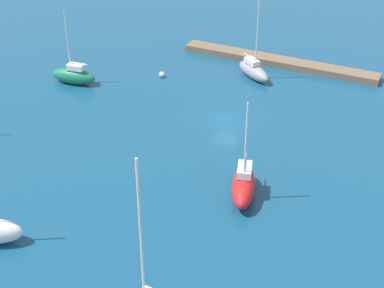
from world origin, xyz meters
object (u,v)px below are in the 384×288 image
object	(u,v)px
pier_dock	(278,62)
sailboat_gray_center_basin	(254,70)
sailboat_red_off_beacon	(244,185)
sailboat_green_lone_south	(74,75)
mooring_buoy_white	(162,74)

from	to	relation	value
pier_dock	sailboat_gray_center_basin	world-z (taller)	sailboat_gray_center_basin
pier_dock	sailboat_gray_center_basin	distance (m)	5.57
sailboat_red_off_beacon	sailboat_green_lone_south	size ratio (longest dim) A/B	1.03
sailboat_red_off_beacon	sailboat_gray_center_basin	bearing A→B (deg)	-179.20
sailboat_gray_center_basin	sailboat_green_lone_south	world-z (taller)	sailboat_gray_center_basin
pier_dock	sailboat_green_lone_south	xyz separation A→B (m)	(20.71, 16.61, 0.64)
sailboat_red_off_beacon	mooring_buoy_white	distance (m)	26.80
pier_dock	sailboat_gray_center_basin	xyz separation A→B (m)	(1.49, 5.34, 0.57)
pier_dock	sailboat_red_off_beacon	world-z (taller)	sailboat_red_off_beacon
pier_dock	sailboat_red_off_beacon	bearing A→B (deg)	102.97
pier_dock	sailboat_green_lone_south	size ratio (longest dim) A/B	2.87
sailboat_green_lone_south	mooring_buoy_white	distance (m)	10.90
sailboat_gray_center_basin	pier_dock	bearing A→B (deg)	109.94
sailboat_gray_center_basin	mooring_buoy_white	distance (m)	11.52
sailboat_gray_center_basin	sailboat_red_off_beacon	bearing A→B (deg)	-35.55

